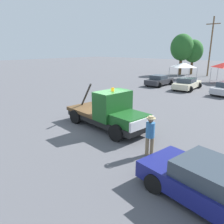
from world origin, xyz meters
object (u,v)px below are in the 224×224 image
(parked_car_cream, at_px, (187,84))
(traffic_cone, at_px, (123,103))
(tree_left, at_px, (182,48))
(foreground_car, at_px, (220,189))
(parked_car_charcoal, at_px, (159,80))
(canopy_tent_white, at_px, (184,65))
(utility_pole, at_px, (211,46))
(tree_center, at_px, (193,51))
(person_near_truck, at_px, (150,132))
(tow_truck, at_px, (110,113))

(parked_car_cream, distance_m, traffic_cone, 10.83)
(traffic_cone, bearing_deg, tree_left, 104.17)
(foreground_car, height_order, parked_car_cream, same)
(parked_car_charcoal, distance_m, parked_car_cream, 3.83)
(foreground_car, relative_size, canopy_tent_white, 1.72)
(parked_car_cream, height_order, tree_left, tree_left)
(parked_car_cream, relative_size, traffic_cone, 8.71)
(foreground_car, bearing_deg, utility_pole, 118.85)
(tree_center, distance_m, traffic_cone, 26.53)
(person_near_truck, bearing_deg, canopy_tent_white, 159.94)
(tow_truck, distance_m, parked_car_cream, 15.62)
(traffic_cone, bearing_deg, parked_car_charcoal, 104.92)
(tow_truck, xyz_separation_m, foreground_car, (6.94, -2.89, -0.32))
(tree_center, xyz_separation_m, traffic_cone, (4.70, -25.83, -3.81))
(parked_car_cream, relative_size, canopy_tent_white, 1.52)
(tow_truck, height_order, parked_car_charcoal, tow_truck)
(parked_car_charcoal, bearing_deg, tree_left, 13.57)
(parked_car_charcoal, height_order, tree_center, tree_center)
(tow_truck, distance_m, tree_left, 30.36)
(tree_left, bearing_deg, parked_car_cream, -62.44)
(parked_car_cream, distance_m, utility_pole, 15.09)
(parked_car_charcoal, xyz_separation_m, parked_car_cream, (3.81, -0.28, 0.00))
(parked_car_cream, relative_size, tree_left, 0.68)
(parked_car_cream, bearing_deg, tree_center, 16.56)
(tree_center, bearing_deg, foreground_car, -66.81)
(parked_car_cream, xyz_separation_m, utility_pole, (-2.42, 14.24, 4.36))
(foreground_car, relative_size, parked_car_charcoal, 1.26)
(tow_truck, distance_m, traffic_cone, 5.48)
(parked_car_cream, relative_size, tree_center, 0.79)
(tree_left, height_order, tree_center, tree_left)
(foreground_car, height_order, canopy_tent_white, canopy_tent_white)
(tree_center, bearing_deg, traffic_cone, -79.68)
(parked_car_charcoal, relative_size, tree_left, 0.61)
(tow_truck, distance_m, parked_car_charcoal, 16.77)
(tree_left, height_order, utility_pole, utility_pole)
(tree_left, bearing_deg, person_near_truck, -67.75)
(foreground_car, height_order, tree_left, tree_left)
(foreground_car, distance_m, parked_car_cream, 20.37)
(tree_center, bearing_deg, tow_truck, -76.41)
(foreground_car, xyz_separation_m, tree_left, (-15.71, 31.72, 4.05))
(parked_car_charcoal, distance_m, tree_center, 15.25)
(person_near_truck, xyz_separation_m, parked_car_charcoal, (-9.20, 17.12, -0.43))
(parked_car_cream, height_order, traffic_cone, parked_car_cream)
(canopy_tent_white, xyz_separation_m, traffic_cone, (3.08, -18.57, -1.93))
(person_near_truck, relative_size, tree_center, 0.30)
(tow_truck, xyz_separation_m, traffic_cone, (-2.68, 4.72, -0.71))
(tree_center, relative_size, traffic_cone, 11.02)
(tow_truck, bearing_deg, person_near_truck, -13.82)
(parked_car_charcoal, bearing_deg, utility_pole, -5.66)
(traffic_cone, bearing_deg, tree_center, 100.32)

